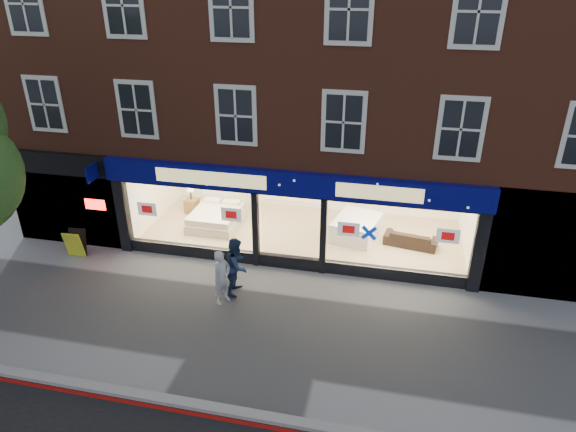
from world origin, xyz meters
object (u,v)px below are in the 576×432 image
(pedestrian_grey, at_px, (222,277))
(pedestrian_blue, at_px, (237,266))
(display_bed, at_px, (217,215))
(a_board, at_px, (76,243))
(mattress_stack, at_px, (356,227))
(sofa, at_px, (411,238))

(pedestrian_grey, bearing_deg, pedestrian_blue, 5.36)
(display_bed, distance_m, a_board, 4.81)
(mattress_stack, relative_size, a_board, 2.17)
(mattress_stack, height_order, pedestrian_blue, pedestrian_blue)
(sofa, bearing_deg, a_board, 25.30)
(display_bed, bearing_deg, pedestrian_grey, -67.59)
(pedestrian_grey, bearing_deg, a_board, 104.82)
(a_board, bearing_deg, sofa, 12.25)
(display_bed, xyz_separation_m, sofa, (6.84, -0.12, -0.07))
(a_board, xyz_separation_m, pedestrian_grey, (5.46, -1.37, 0.34))
(mattress_stack, distance_m, a_board, 9.30)
(sofa, distance_m, a_board, 10.99)
(mattress_stack, height_order, pedestrian_grey, pedestrian_grey)
(mattress_stack, bearing_deg, pedestrian_blue, -127.94)
(sofa, bearing_deg, pedestrian_blue, 47.05)
(display_bed, relative_size, mattress_stack, 1.04)
(mattress_stack, bearing_deg, a_board, -160.43)
(pedestrian_blue, bearing_deg, sofa, -52.40)
(a_board, bearing_deg, mattress_stack, 16.60)
(mattress_stack, distance_m, pedestrian_grey, 5.58)
(pedestrian_grey, bearing_deg, sofa, -21.41)
(display_bed, xyz_separation_m, a_board, (-3.76, -3.01, 0.04))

